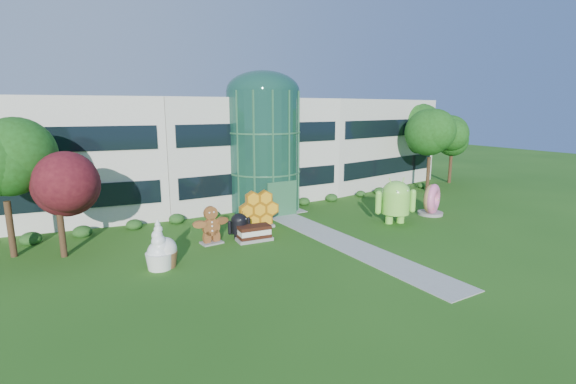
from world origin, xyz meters
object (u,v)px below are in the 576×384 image
android_green (396,198)px  gingerbread (211,225)px  donut (431,199)px  android_black (239,224)px

android_green → gingerbread: 13.75m
android_green → donut: bearing=23.2°
android_black → donut: bearing=-15.6°
android_black → gingerbread: bearing=173.8°
android_black → gingerbread: size_ratio=0.75×
android_black → donut: donut is taller
android_black → donut: 15.97m
android_green → donut: android_green is taller
android_green → android_black: android_green is taller
android_green → android_black: 11.85m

